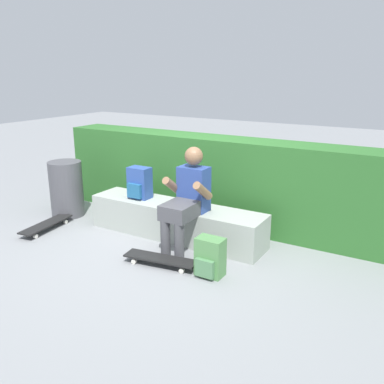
# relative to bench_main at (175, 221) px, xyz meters

# --- Properties ---
(ground_plane) EXTENTS (24.00, 24.00, 0.00)m
(ground_plane) POSITION_rel_bench_main_xyz_m (0.00, -0.27, -0.21)
(ground_plane) COLOR gray
(bench_main) EXTENTS (2.29, 0.49, 0.42)m
(bench_main) POSITION_rel_bench_main_xyz_m (0.00, 0.00, 0.00)
(bench_main) COLOR #9DA59C
(bench_main) RESTS_ON ground
(person_skater) EXTENTS (0.49, 0.62, 1.17)m
(person_skater) POSITION_rel_bench_main_xyz_m (0.31, -0.22, 0.42)
(person_skater) COLOR #2D4793
(person_skater) RESTS_ON ground
(skateboard_near_person) EXTENTS (0.82, 0.31, 0.09)m
(skateboard_near_person) POSITION_rel_bench_main_xyz_m (0.30, -0.75, -0.14)
(skateboard_near_person) COLOR black
(skateboard_near_person) RESTS_ON ground
(skateboard_beside_bench) EXTENTS (0.30, 0.82, 0.09)m
(skateboard_beside_bench) POSITION_rel_bench_main_xyz_m (-1.56, -0.67, -0.14)
(skateboard_beside_bench) COLOR black
(skateboard_beside_bench) RESTS_ON ground
(backpack_on_bench) EXTENTS (0.28, 0.23, 0.40)m
(backpack_on_bench) POSITION_rel_bench_main_xyz_m (-0.54, -0.01, 0.41)
(backpack_on_bench) COLOR #2D4C99
(backpack_on_bench) RESTS_ON bench_main
(backpack_on_ground) EXTENTS (0.28, 0.23, 0.40)m
(backpack_on_ground) POSITION_rel_bench_main_xyz_m (0.85, -0.68, -0.02)
(backpack_on_ground) COLOR #51894C
(backpack_on_ground) RESTS_ON ground
(hedge_row) EXTENTS (5.24, 0.53, 1.16)m
(hedge_row) POSITION_rel_bench_main_xyz_m (0.44, 0.76, 0.37)
(hedge_row) COLOR #2C6629
(hedge_row) RESTS_ON ground
(trash_bin) EXTENTS (0.46, 0.46, 0.78)m
(trash_bin) POSITION_rel_bench_main_xyz_m (-1.76, -0.11, 0.18)
(trash_bin) COLOR #4C4C51
(trash_bin) RESTS_ON ground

